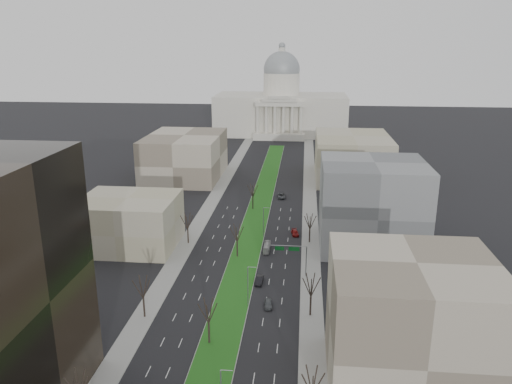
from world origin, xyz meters
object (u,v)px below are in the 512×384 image
Objects in this scene: car_red at (295,233)px; box_van at (267,247)px; car_grey_near at (268,304)px; car_black at (259,280)px; car_grey_far at (282,196)px.

car_red is 0.70× the size of box_van.
car_grey_near is at bearing -85.05° from box_van.
car_grey_near is 0.90× the size of car_red.
box_van is (0.28, 19.55, 0.18)m from car_black.
car_black is at bearing -90.87° from box_van.
box_van reaches higher than car_grey_near.
car_grey_near is 0.92× the size of car_black.
box_van is at bearing -130.40° from car_red.
car_red is 36.90m from car_grey_far.
box_van is at bearing 91.24° from car_black.
car_grey_far is 48.80m from box_van.
box_van is (-1.65, -48.77, 0.15)m from car_grey_far.
car_grey_far reaches higher than car_red.
car_grey_far is (-1.01, 79.18, 0.07)m from car_grey_near.
car_black reaches higher than car_grey_near.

